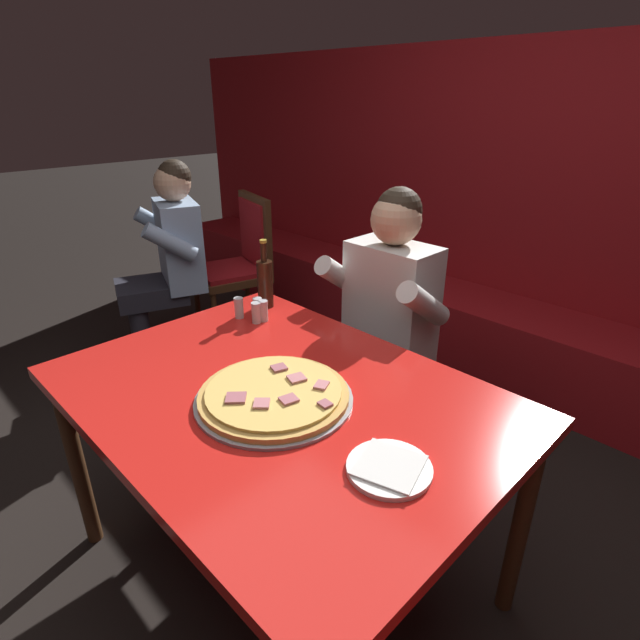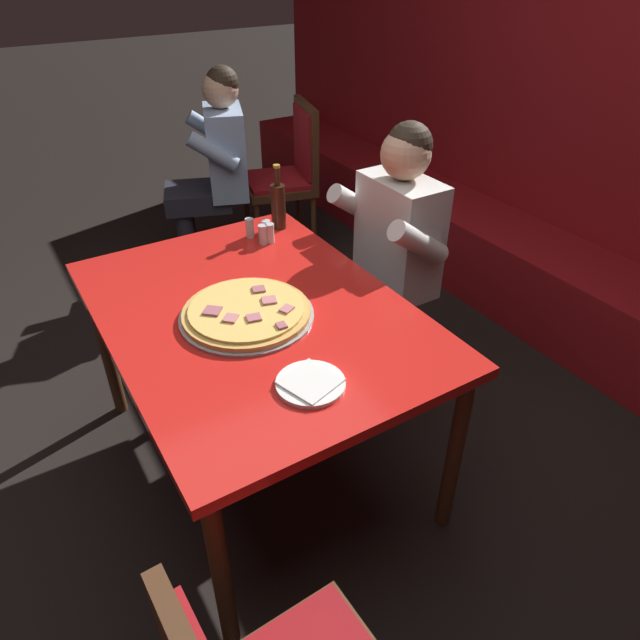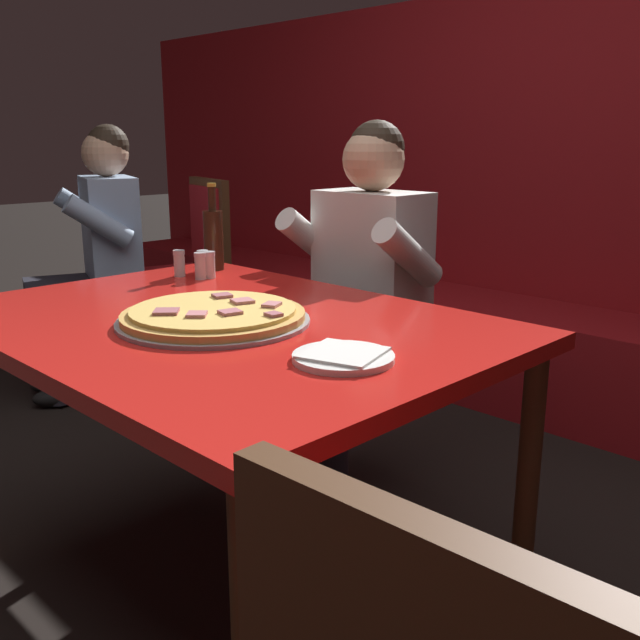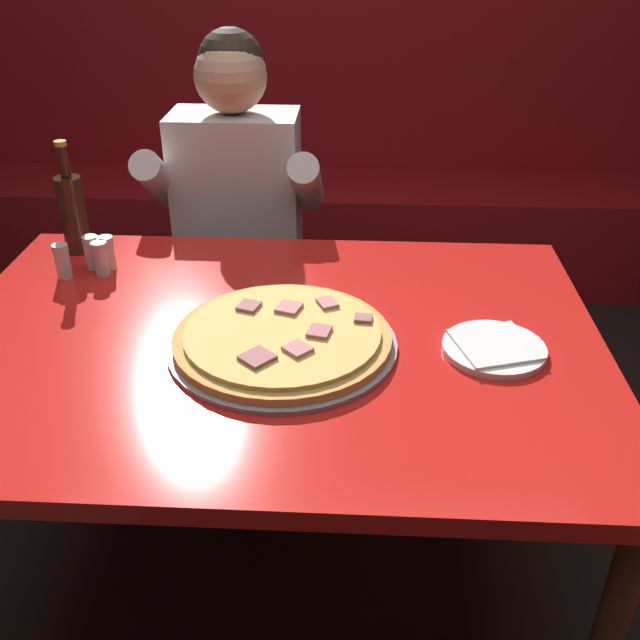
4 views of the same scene
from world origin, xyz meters
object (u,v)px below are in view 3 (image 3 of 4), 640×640
Objects in this scene: main_dining_table at (221,346)px; plate_white_paper at (343,357)px; diner_standing_companion at (94,250)px; beer_bottle at (213,237)px; dining_chair_by_booth at (190,261)px; shaker_black_pepper at (200,267)px; shaker_red_pepper_flakes at (179,265)px; diner_seated_blue_shirt at (355,291)px; shaker_oregano at (203,265)px; pizza at (214,316)px; shaker_parmesan at (210,266)px.

plate_white_paper reaches higher than main_dining_table.
beer_bottle is at bearing -7.33° from diner_standing_companion.
beer_bottle is 0.29× the size of dining_chair_by_booth.
shaker_black_pepper reaches higher than plate_white_paper.
diner_seated_blue_shirt reaches higher than shaker_red_pepper_flakes.
shaker_oregano is (-0.94, 0.34, 0.03)m from plate_white_paper.
shaker_red_pepper_flakes is 0.07× the size of diner_seated_blue_shirt.
pizza is 0.43m from plate_white_paper.
diner_standing_companion is (-1.20, 0.25, -0.11)m from shaker_oregano.
dining_chair_by_booth is (-1.64, 1.05, -0.11)m from main_dining_table.
shaker_black_pepper is 1.27m from diner_standing_companion.
dining_chair_by_booth reaches higher than plate_white_paper.
diner_standing_companion is at bearing 161.10° from pizza.
diner_seated_blue_shirt is at bearing 60.30° from shaker_parmesan.
dining_chair_by_booth is (-1.20, 0.75, -0.22)m from shaker_parmesan.
dining_chair_by_booth is at bearing 147.33° from main_dining_table.
pizza is 5.49× the size of shaker_red_pepper_flakes.
diner_standing_companion reaches higher than beer_bottle.
beer_bottle is 3.40× the size of shaker_parmesan.
dining_chair_by_booth is at bearing 167.26° from diner_seated_blue_shirt.
plate_white_paper is 0.72× the size of beer_bottle.
diner_seated_blue_shirt reaches higher than dining_chair_by_booth.
shaker_black_pepper is 0.07× the size of diner_standing_companion.
plate_white_paper is 2.44× the size of shaker_oregano.
dining_chair_by_booth reaches higher than pizza.
shaker_red_pepper_flakes is 1.00× the size of shaker_black_pepper.
diner_standing_companion reaches higher than shaker_oregano.
main_dining_table is at bearing -32.02° from shaker_oregano.
shaker_oregano is at bearing -123.49° from diner_seated_blue_shirt.
beer_bottle is (-0.58, 0.44, 0.09)m from pizza.
shaker_oregano is 0.08m from shaker_red_pepper_flakes.
beer_bottle is 3.40× the size of shaker_black_pepper.
shaker_black_pepper is at bearing -98.09° from shaker_parmesan.
shaker_oregano and shaker_red_pepper_flakes have the same top height.
shaker_oregano is at bearing 134.86° from shaker_black_pepper.
beer_bottle is 0.52m from diner_seated_blue_shirt.
diner_seated_blue_shirt is 1.00× the size of diner_standing_companion.
diner_seated_blue_shirt is (0.28, 0.43, -0.11)m from shaker_oregano.
pizza is at bearing -179.68° from plate_white_paper.
plate_white_paper is at bearing -15.24° from diner_standing_companion.
shaker_black_pepper is at bearing -51.61° from beer_bottle.
plate_white_paper is 1.11m from beer_bottle.
shaker_oregano is 0.05m from shaker_black_pepper.
shaker_red_pepper_flakes is at bearing 153.04° from pizza.
shaker_red_pepper_flakes is 0.60m from diner_seated_blue_shirt.
pizza is 0.80m from diner_seated_blue_shirt.
main_dining_table is at bearing -74.99° from diner_seated_blue_shirt.
shaker_black_pepper is (-0.00, -0.03, 0.00)m from shaker_parmesan.
dining_chair_by_booth reaches higher than main_dining_table.
diner_standing_companion is (-1.71, 0.59, -0.09)m from pizza.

